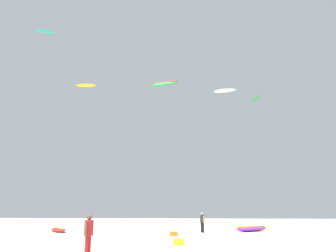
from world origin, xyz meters
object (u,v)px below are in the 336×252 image
(cooler_box, at_px, (179,242))
(gear_bag, at_px, (174,234))
(kite_aloft_4, at_px, (255,99))
(person_foreground, at_px, (89,232))
(kite_grounded_far, at_px, (58,230))
(kite_aloft_0, at_px, (164,84))
(kite_aloft_1, at_px, (45,31))
(person_midground, at_px, (202,221))
(kite_grounded_mid, at_px, (251,229))
(kite_aloft_3, at_px, (225,91))
(kite_aloft_2, at_px, (86,85))

(cooler_box, relative_size, gear_bag, 1.00)
(gear_bag, bearing_deg, kite_aloft_4, 65.02)
(person_foreground, relative_size, kite_grounded_far, 0.54)
(kite_aloft_0, distance_m, kite_aloft_1, 17.78)
(person_foreground, bearing_deg, gear_bag, 88.28)
(person_midground, distance_m, cooler_box, 10.16)
(kite_grounded_mid, distance_m, gear_bag, 8.59)
(person_midground, bearing_deg, kite_grounded_far, -40.61)
(gear_bag, bearing_deg, kite_aloft_1, 145.22)
(kite_grounded_mid, bearing_deg, person_foreground, -119.08)
(kite_grounded_mid, distance_m, kite_aloft_3, 29.37)
(kite_aloft_2, distance_m, kite_aloft_4, 26.65)
(person_foreground, distance_m, kite_aloft_3, 43.56)
(person_midground, bearing_deg, kite_grounded_mid, 160.36)
(kite_grounded_mid, bearing_deg, kite_aloft_4, 75.88)
(person_midground, height_order, kite_aloft_3, kite_aloft_3)
(person_foreground, height_order, person_midground, person_foreground)
(person_midground, distance_m, kite_grounded_far, 12.27)
(kite_grounded_far, relative_size, kite_aloft_3, 0.82)
(person_foreground, bearing_deg, kite_aloft_1, 135.22)
(cooler_box, relative_size, kite_aloft_3, 0.15)
(kite_grounded_far, height_order, kite_aloft_1, kite_aloft_1)
(person_midground, relative_size, kite_grounded_mid, 0.44)
(kite_aloft_2, height_order, kite_aloft_3, kite_aloft_2)
(person_foreground, height_order, kite_aloft_0, kite_aloft_0)
(cooler_box, distance_m, kite_aloft_2, 39.76)
(kite_aloft_1, bearing_deg, person_midground, -22.84)
(kite_grounded_far, distance_m, kite_aloft_3, 35.23)
(cooler_box, bearing_deg, kite_aloft_2, 118.83)
(person_midground, relative_size, gear_bag, 2.89)
(kite_aloft_2, xyz_separation_m, kite_aloft_4, (26.46, -0.14, -3.11))
(kite_aloft_2, bearing_deg, kite_grounded_mid, -38.86)
(kite_aloft_3, relative_size, kite_aloft_4, 1.32)
(kite_aloft_1, height_order, kite_aloft_4, kite_aloft_1)
(person_midground, xyz_separation_m, gear_bag, (-2.13, -3.89, -0.79))
(person_foreground, distance_m, person_midground, 15.64)
(kite_grounded_far, height_order, kite_aloft_3, kite_aloft_3)
(kite_grounded_mid, relative_size, kite_aloft_3, 0.98)
(kite_grounded_far, height_order, gear_bag, kite_grounded_far)
(kite_aloft_0, distance_m, kite_aloft_2, 12.91)
(kite_aloft_2, height_order, kite_aloft_4, kite_aloft_2)
(person_foreground, xyz_separation_m, kite_grounded_far, (-7.29, 14.46, -0.79))
(kite_aloft_1, bearing_deg, cooler_box, -45.16)
(person_foreground, distance_m, kite_aloft_0, 37.63)
(kite_aloft_0, xyz_separation_m, kite_aloft_1, (-14.64, -9.21, 4.13))
(gear_bag, relative_size, kite_aloft_3, 0.15)
(kite_aloft_0, bearing_deg, cooler_box, -82.62)
(kite_grounded_mid, distance_m, kite_aloft_1, 34.62)
(kite_grounded_far, bearing_deg, kite_aloft_3, 54.15)
(person_midground, height_order, kite_aloft_4, kite_aloft_4)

